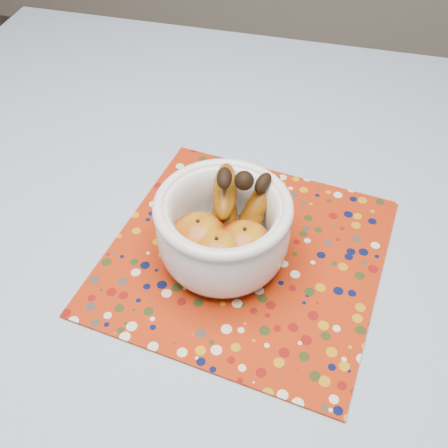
% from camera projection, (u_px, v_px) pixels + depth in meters
% --- Properties ---
extents(table, '(1.20, 1.20, 0.75)m').
position_uv_depth(table, '(200.00, 277.00, 0.86)').
color(table, brown).
rests_on(table, ground).
extents(tablecloth, '(1.32, 1.32, 0.01)m').
position_uv_depth(tablecloth, '(199.00, 244.00, 0.80)').
color(tablecloth, '#6379A5').
rests_on(tablecloth, table).
extents(placemat, '(0.43, 0.43, 0.00)m').
position_uv_depth(placemat, '(245.00, 255.00, 0.77)').
color(placemat, '#9B2308').
rests_on(placemat, tablecloth).
extents(fruit_bowl, '(0.19, 0.20, 0.15)m').
position_uv_depth(fruit_bowl, '(227.00, 227.00, 0.72)').
color(fruit_bowl, white).
rests_on(fruit_bowl, placemat).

